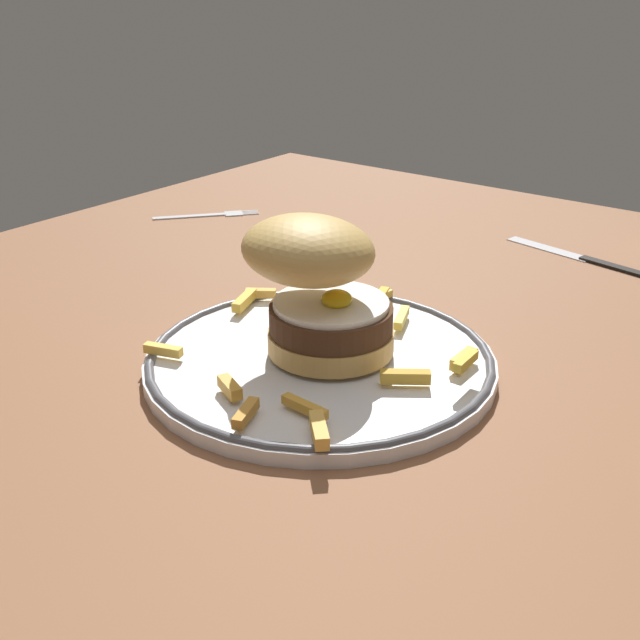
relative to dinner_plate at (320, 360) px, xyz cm
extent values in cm
cube|color=brown|center=(2.66, 1.30, -2.84)|extent=(123.12, 108.76, 4.00)
cylinder|color=silver|center=(0.00, 0.00, -0.24)|extent=(29.79, 29.79, 1.20)
torus|color=#4C4C51|center=(0.00, 0.00, 0.36)|extent=(29.39, 29.39, 0.80)
cylinder|color=tan|center=(0.97, -0.41, 1.66)|extent=(10.71, 10.71, 1.80)
cylinder|color=#432817|center=(0.97, -0.41, 3.68)|extent=(10.41, 10.41, 2.22)
cylinder|color=white|center=(0.97, -0.41, 5.04)|extent=(9.70, 9.70, 0.50)
ellipsoid|color=yellow|center=(0.76, -1.13, 5.71)|extent=(2.60, 2.60, 1.40)
ellipsoid|color=tan|center=(0.16, 1.53, 9.61)|extent=(13.69, 13.35, 6.56)
cube|color=gold|center=(12.52, 2.40, 1.12)|extent=(3.56, 1.32, 0.71)
cube|color=gold|center=(-0.13, -8.51, 1.25)|extent=(3.08, 3.77, 0.96)
cube|color=gold|center=(6.21, 12.06, 1.17)|extent=(2.40, 2.93, 0.82)
cube|color=gold|center=(9.60, -2.11, 1.15)|extent=(4.15, 2.26, 0.77)
cube|color=gold|center=(-9.70, 1.20, 1.23)|extent=(2.10, 3.10, 0.93)
cube|color=gold|center=(12.73, 2.15, 1.19)|extent=(3.15, 1.78, 0.86)
cube|color=gold|center=(-11.75, -2.19, 1.18)|extent=(3.56, 1.99, 0.82)
cube|color=gold|center=(-10.47, -7.89, 1.26)|extent=(3.47, 3.43, 1.00)
cube|color=gold|center=(2.95, -12.20, 2.63)|extent=(3.22, 0.91, 0.75)
cube|color=gold|center=(9.30, 8.20, 1.20)|extent=(4.18, 2.66, 0.87)
cube|color=#EEBC4A|center=(-8.27, 10.30, 1.16)|extent=(1.78, 3.49, 0.79)
cube|color=gold|center=(-8.40, -4.98, 1.13)|extent=(1.01, 4.12, 0.73)
cube|color=gold|center=(3.84, 12.04, 1.22)|extent=(4.39, 2.31, 0.91)
cube|color=gold|center=(5.36, -10.73, 1.25)|extent=(3.28, 1.03, 0.97)
cube|color=silver|center=(24.76, 41.19, -0.66)|extent=(8.30, 7.19, 0.36)
cube|color=silver|center=(29.36, 37.33, -0.66)|extent=(3.25, 3.23, 0.32)
cube|color=silver|center=(31.53, 36.49, -0.66)|extent=(2.01, 1.74, 0.28)
cube|color=silver|center=(31.21, 36.11, -0.66)|extent=(2.01, 1.74, 0.28)
cube|color=silver|center=(30.88, 35.73, -0.66)|extent=(2.01, 1.74, 0.28)
cube|color=silver|center=(30.56, 35.34, -0.66)|extent=(2.01, 1.74, 0.28)
cube|color=black|center=(39.92, -11.48, -0.54)|extent=(2.75, 8.08, 0.70)
cube|color=silver|center=(41.58, -3.15, -0.64)|extent=(3.92, 11.14, 0.24)
camera|label=1|loc=(-48.23, -36.70, 30.95)|focal=44.90mm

